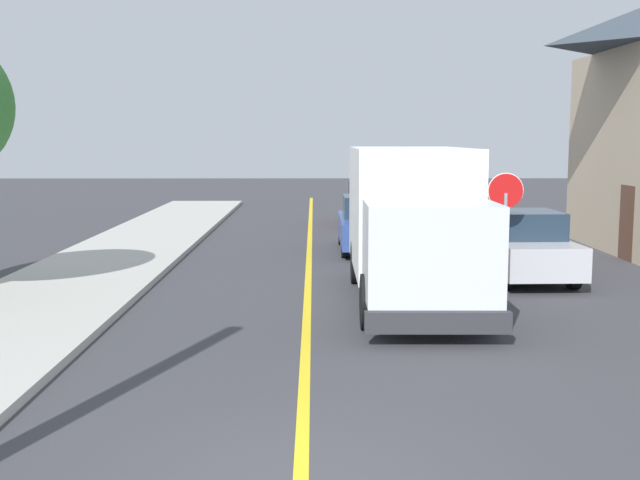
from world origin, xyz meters
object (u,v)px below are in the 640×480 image
Objects in this scene: box_truck at (412,217)px; stop_sign at (505,209)px; parked_car_mid at (370,205)px; parked_car_near at (370,225)px; parked_van_across at (522,246)px.

box_truck is 2.72× the size of stop_sign.
stop_sign reaches higher than parked_car_mid.
box_truck reaches higher than parked_car_mid.
parked_car_near is 5.90m from parked_van_across.
box_truck reaches higher than parked_van_across.
parked_car_near is at bearing -94.07° from parked_car_mid.
parked_car_near is 7.02m from stop_sign.
parked_car_near is at bearing 92.84° from box_truck.
parked_car_near is 0.99× the size of parked_van_across.
stop_sign reaches higher than parked_car_near.
stop_sign is (-0.83, -1.61, 1.06)m from parked_van_across.
stop_sign is (2.55, -6.45, 1.06)m from parked_car_near.
parked_car_mid is 1.68× the size of stop_sign.
box_truck is 1.62× the size of parked_car_mid.
parked_car_mid is at bearing 89.40° from box_truck.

